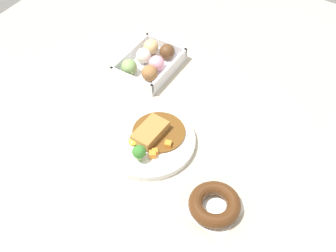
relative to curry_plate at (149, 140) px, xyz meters
name	(u,v)px	position (x,y,z in m)	size (l,w,h in m)	color
ground_plane	(178,123)	(0.10, -0.03, -0.01)	(1.60, 1.60, 0.00)	#B2A893
curry_plate	(149,140)	(0.00, 0.00, 0.00)	(0.25, 0.25, 0.07)	white
donut_box	(150,62)	(0.25, 0.16, 0.01)	(0.20, 0.15, 0.06)	white
chocolate_ring_donut	(215,204)	(-0.08, -0.24, 0.00)	(0.13, 0.13, 0.04)	white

